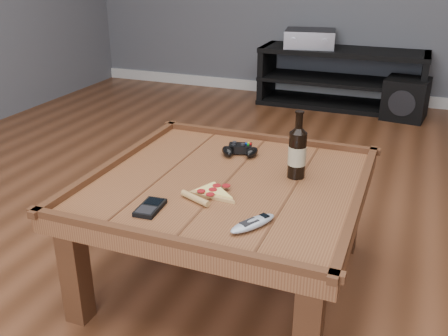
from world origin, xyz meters
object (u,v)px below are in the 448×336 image
(av_receiver, at_px, (310,38))
(game_console, at_px, (398,107))
(media_console, at_px, (341,79))
(remote_control, at_px, (253,223))
(beer_bottle, at_px, (297,151))
(game_controller, at_px, (240,150))
(smartphone, at_px, (150,207))
(coffee_table, at_px, (228,194))
(subwoofer, at_px, (406,99))
(pizza_slice, at_px, (210,193))

(av_receiver, xyz_separation_m, game_console, (0.80, -0.17, -0.48))
(media_console, xyz_separation_m, remote_control, (0.20, -3.05, 0.22))
(beer_bottle, xyz_separation_m, game_controller, (-0.28, 0.14, -0.08))
(smartphone, bearing_deg, beer_bottle, 44.32)
(remote_control, bearing_deg, game_console, 113.75)
(coffee_table, xyz_separation_m, game_controller, (-0.05, 0.26, 0.08))
(remote_control, relative_size, av_receiver, 0.39)
(media_console, distance_m, av_receiver, 0.44)
(subwoofer, xyz_separation_m, game_console, (-0.05, -0.01, -0.07))
(game_controller, relative_size, subwoofer, 0.46)
(smartphone, bearing_deg, coffee_table, 59.06)
(game_console, bearing_deg, remote_control, -98.05)
(smartphone, relative_size, game_console, 0.64)
(media_console, relative_size, remote_control, 7.68)
(game_controller, relative_size, game_console, 0.81)
(media_console, xyz_separation_m, pizza_slice, (-0.01, -2.89, 0.21))
(media_console, xyz_separation_m, smartphone, (-0.16, -3.07, 0.21))
(subwoofer, height_order, game_console, subwoofer)
(media_console, xyz_separation_m, game_controller, (-0.05, -2.49, 0.23))
(media_console, bearing_deg, coffee_table, -90.00)
(media_console, height_order, av_receiver, av_receiver)
(av_receiver, bearing_deg, subwoofer, -19.52)
(coffee_table, bearing_deg, game_console, 78.96)
(coffee_table, relative_size, game_console, 4.92)
(coffee_table, relative_size, beer_bottle, 3.92)
(media_console, height_order, game_console, media_console)
(game_controller, bearing_deg, game_console, 61.41)
(beer_bottle, distance_m, game_controller, 0.32)
(av_receiver, relative_size, subwoofer, 1.28)
(remote_control, height_order, av_receiver, av_receiver)
(beer_bottle, relative_size, pizza_slice, 0.99)
(coffee_table, height_order, pizza_slice, coffee_table)
(coffee_table, relative_size, subwoofer, 2.81)
(coffee_table, bearing_deg, av_receiver, 96.08)
(beer_bottle, relative_size, game_console, 1.26)
(pizza_slice, distance_m, smartphone, 0.23)
(smartphone, bearing_deg, game_controller, 74.75)
(game_console, bearing_deg, smartphone, -104.89)
(game_controller, height_order, smartphone, game_controller)
(media_console, xyz_separation_m, game_console, (0.50, -0.17, -0.15))
(game_console, bearing_deg, media_console, 159.18)
(beer_bottle, xyz_separation_m, smartphone, (-0.39, -0.44, -0.10))
(subwoofer, bearing_deg, smartphone, -96.33)
(pizza_slice, distance_m, av_receiver, 2.90)
(game_controller, relative_size, smartphone, 1.25)
(remote_control, distance_m, subwoofer, 2.93)
(game_controller, xyz_separation_m, game_console, (0.55, 2.31, -0.38))
(remote_control, bearing_deg, beer_bottle, 115.25)
(pizza_slice, height_order, smartphone, pizza_slice)
(game_controller, relative_size, av_receiver, 0.36)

